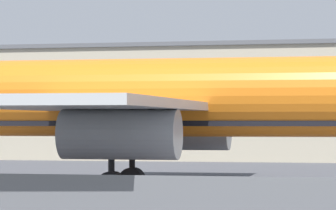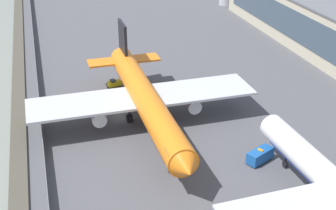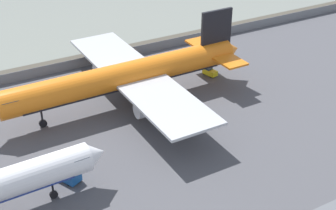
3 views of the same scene
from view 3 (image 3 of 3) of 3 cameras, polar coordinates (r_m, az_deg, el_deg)
ground_plane at (r=97.53m, az=-3.31°, el=1.97°), size 500.00×500.00×0.00m
shoreline_seawall at (r=114.43m, az=-7.88°, el=6.31°), size 320.00×3.00×0.50m
perimeter_fence at (r=110.22m, az=-7.02°, el=5.92°), size 280.00×0.10×2.28m
cargo_jet_orange at (r=89.65m, az=-4.85°, el=3.56°), size 53.46×45.52×15.77m
baggage_tug at (r=103.11m, az=5.13°, el=4.04°), size 2.34×3.49×1.80m
ops_van at (r=73.96m, az=-12.55°, el=-7.93°), size 4.15×5.60×2.48m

